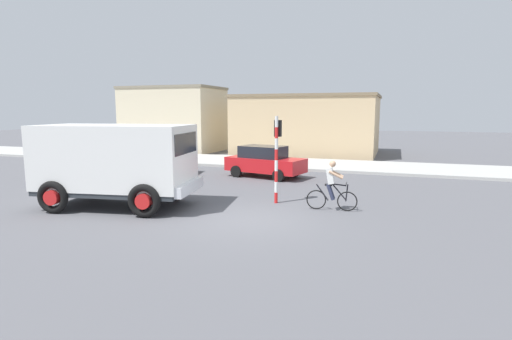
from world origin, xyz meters
name	(u,v)px	position (x,y,z in m)	size (l,w,h in m)	color
ground_plane	(246,220)	(0.00, 0.00, 0.00)	(120.00, 120.00, 0.00)	#56565B
sidewalk_far	(320,165)	(0.00, 12.99, 0.08)	(80.00, 5.00, 0.16)	#ADADA8
truck_foreground	(117,160)	(-4.92, 0.14, 1.67)	(5.75, 3.48, 2.90)	white
cyclist	(332,185)	(2.33, 2.09, 0.86)	(1.73, 0.50, 1.72)	black
traffic_light_pole	(277,147)	(0.23, 2.59, 2.07)	(0.24, 0.43, 3.20)	red
car_red_near	(154,159)	(-7.97, 7.06, 0.82)	(4.29, 2.60, 1.60)	#B7B7BC
car_white_mid	(265,161)	(-1.99, 7.99, 0.82)	(4.28, 2.57, 1.60)	red
building_corner_left	(174,119)	(-13.51, 18.58, 2.67)	(7.84, 5.26, 5.34)	beige
building_mid_block	(308,124)	(-2.31, 20.17, 2.29)	(10.72, 8.10, 4.57)	#D1B284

